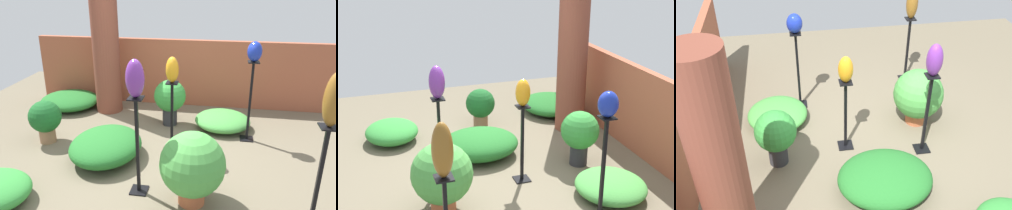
% 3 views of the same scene
% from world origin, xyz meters
% --- Properties ---
extents(ground_plane, '(8.00, 8.00, 0.00)m').
position_xyz_m(ground_plane, '(0.00, 0.00, 0.00)').
color(ground_plane, '#6B604C').
extents(brick_wall_back, '(5.60, 0.12, 1.27)m').
position_xyz_m(brick_wall_back, '(0.00, 2.27, 0.63)').
color(brick_wall_back, '#9E5138').
rests_on(brick_wall_back, ground).
extents(brick_pillar, '(0.47, 0.47, 2.30)m').
position_xyz_m(brick_pillar, '(-1.24, 1.71, 1.15)').
color(brick_pillar, brown).
rests_on(brick_pillar, ground).
extents(pedestal_violet, '(0.20, 0.20, 1.17)m').
position_xyz_m(pedestal_violet, '(-0.07, -0.66, 0.53)').
color(pedestal_violet, black).
rests_on(pedestal_violet, ground).
extents(pedestal_cobalt, '(0.20, 0.20, 1.23)m').
position_xyz_m(pedestal_cobalt, '(1.24, 0.90, 0.56)').
color(pedestal_cobalt, black).
rests_on(pedestal_cobalt, ground).
extents(pedestal_amber, '(0.20, 0.20, 1.03)m').
position_xyz_m(pedestal_amber, '(0.16, 0.36, 0.47)').
color(pedestal_amber, black).
rests_on(pedestal_amber, ground).
extents(pedestal_bronze, '(0.20, 0.20, 1.11)m').
position_xyz_m(pedestal_bronze, '(1.77, -0.95, 0.51)').
color(pedestal_bronze, black).
rests_on(pedestal_bronze, ground).
extents(art_vase_violet, '(0.20, 0.20, 0.41)m').
position_xyz_m(art_vase_violet, '(-0.07, -0.66, 1.37)').
color(art_vase_violet, '#6B2D8C').
rests_on(art_vase_violet, pedestal_violet).
extents(art_vase_cobalt, '(0.21, 0.22, 0.29)m').
position_xyz_m(art_vase_cobalt, '(1.24, 0.90, 1.37)').
color(art_vase_cobalt, '#192D9E').
rests_on(art_vase_cobalt, pedestal_cobalt).
extents(art_vase_amber, '(0.17, 0.19, 0.35)m').
position_xyz_m(art_vase_amber, '(0.16, 0.36, 1.21)').
color(art_vase_amber, orange).
rests_on(art_vase_amber, pedestal_amber).
extents(art_vase_bronze, '(0.18, 0.18, 0.50)m').
position_xyz_m(art_vase_bronze, '(1.77, -0.95, 1.36)').
color(art_vase_bronze, brown).
rests_on(art_vase_bronze, pedestal_bronze).
extents(potted_plant_walkway_edge, '(0.53, 0.53, 0.78)m').
position_xyz_m(potted_plant_walkway_edge, '(-0.02, 1.27, 0.47)').
color(potted_plant_walkway_edge, '#2D2D33').
rests_on(potted_plant_walkway_edge, ground).
extents(potted_plant_front_left, '(0.48, 0.48, 0.65)m').
position_xyz_m(potted_plant_front_left, '(-1.75, 0.33, 0.38)').
color(potted_plant_front_left, '#936B4C').
rests_on(potted_plant_front_left, ground).
extents(potted_plant_back_center, '(0.71, 0.71, 0.84)m').
position_xyz_m(potted_plant_back_center, '(0.55, -0.76, 0.47)').
color(potted_plant_back_center, '#B25B38').
rests_on(potted_plant_back_center, ground).
extents(foliage_bed_east, '(1.10, 1.01, 0.29)m').
position_xyz_m(foliage_bed_east, '(-2.03, 1.71, 0.14)').
color(foliage_bed_east, '#236B28').
rests_on(foliage_bed_east, ground).
extents(foliage_bed_west, '(0.90, 0.87, 0.26)m').
position_xyz_m(foliage_bed_west, '(0.86, 1.26, 0.13)').
color(foliage_bed_west, '#479942').
rests_on(foliage_bed_west, ground).
extents(foliage_bed_center, '(0.97, 1.14, 0.37)m').
position_xyz_m(foliage_bed_center, '(-0.71, 0.02, 0.18)').
color(foliage_bed_center, '#236B28').
rests_on(foliage_bed_center, ground).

